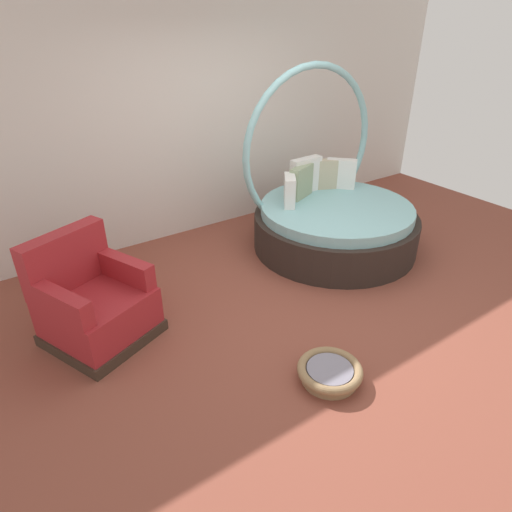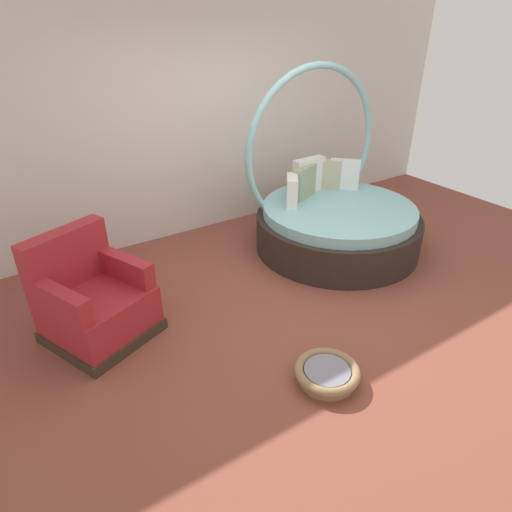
{
  "view_description": "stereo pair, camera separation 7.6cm",
  "coord_description": "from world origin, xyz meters",
  "views": [
    {
      "loc": [
        -2.44,
        -2.76,
        2.51
      ],
      "look_at": [
        -0.44,
        0.18,
        0.55
      ],
      "focal_mm": 30.94,
      "sensor_mm": 36.0,
      "label": 1
    },
    {
      "loc": [
        -2.38,
        -2.8,
        2.51
      ],
      "look_at": [
        -0.44,
        0.18,
        0.55
      ],
      "focal_mm": 30.94,
      "sensor_mm": 36.0,
      "label": 2
    }
  ],
  "objects": [
    {
      "name": "back_wall",
      "position": [
        0.0,
        2.14,
        1.53
      ],
      "size": [
        8.0,
        0.12,
        3.07
      ],
      "primitive_type": "cube",
      "color": "silver",
      "rests_on": "ground_plane"
    },
    {
      "name": "side_table",
      "position": [
        -1.65,
        1.53,
        0.43
      ],
      "size": [
        0.44,
        0.44,
        0.52
      ],
      "color": "#473323",
      "rests_on": "ground_plane"
    },
    {
      "name": "pet_basket",
      "position": [
        -0.53,
        -0.97,
        0.07
      ],
      "size": [
        0.51,
        0.51,
        0.13
      ],
      "color": "#8E704C",
      "rests_on": "ground_plane"
    },
    {
      "name": "round_daybed",
      "position": [
        1.04,
        0.75,
        0.39
      ],
      "size": [
        1.93,
        1.93,
        2.06
      ],
      "color": "#2D231E",
      "rests_on": "ground_plane"
    },
    {
      "name": "red_armchair",
      "position": [
        -1.85,
        0.58,
        0.33
      ],
      "size": [
        1.04,
        1.04,
        0.94
      ],
      "color": "#38281E",
      "rests_on": "ground_plane"
    },
    {
      "name": "ground_plane",
      "position": [
        0.0,
        0.0,
        -0.01
      ],
      "size": [
        8.0,
        8.0,
        0.02
      ],
      "primitive_type": "cube",
      "color": "brown"
    }
  ]
}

